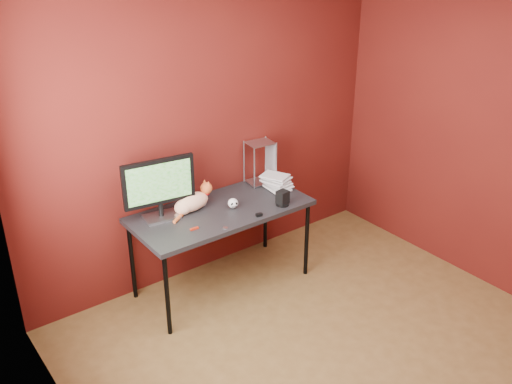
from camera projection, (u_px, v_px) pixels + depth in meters
room at (361, 183)px, 3.52m from camera, size 3.52×3.52×2.61m
desk at (221, 214)px, 4.74m from camera, size 1.50×0.70×0.75m
monitor at (159, 186)px, 4.46m from camera, size 0.58×0.22×0.51m
cat at (192, 202)px, 4.67m from camera, size 0.45×0.23×0.22m
skull_mug at (233, 203)px, 4.72m from camera, size 0.09×0.09×0.08m
speaker at (283, 199)px, 4.77m from camera, size 0.11×0.11×0.13m
book_stack at (270, 115)px, 4.75m from camera, size 0.25×0.28×1.39m
wire_rack at (260, 162)px, 5.13m from camera, size 0.25×0.21×0.39m
pocket_knife at (194, 229)px, 4.40m from camera, size 0.07×0.02×0.01m
black_gadget at (259, 215)px, 4.60m from camera, size 0.06×0.04×0.02m
washer at (225, 228)px, 4.43m from camera, size 0.04×0.04×0.00m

